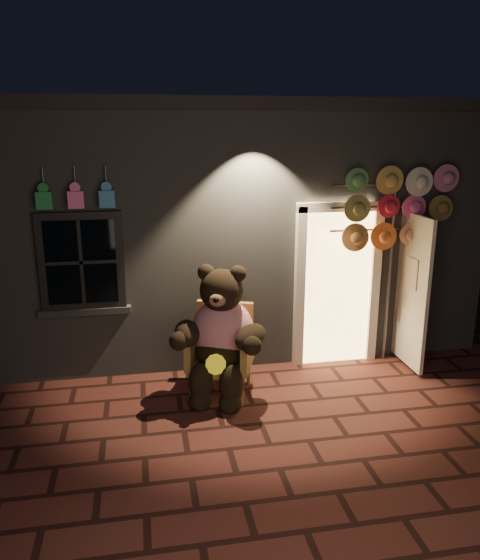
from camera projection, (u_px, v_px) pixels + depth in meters
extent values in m
plane|color=#51251F|center=(261.00, 424.00, 5.93)|extent=(60.00, 60.00, 0.00)
cube|color=slate|center=(211.00, 216.00, 9.27)|extent=(7.00, 5.00, 3.30)
cube|color=black|center=(209.00, 110.00, 8.80)|extent=(7.30, 5.30, 0.16)
cube|color=black|center=(82.00, 261.00, 6.56)|extent=(1.00, 0.10, 1.20)
cube|color=black|center=(81.00, 262.00, 6.53)|extent=(0.82, 0.06, 1.02)
cube|color=slate|center=(86.00, 311.00, 6.73)|extent=(1.10, 0.14, 0.08)
cube|color=#FFCC72|center=(336.00, 287.00, 7.28)|extent=(0.92, 0.10, 2.10)
cube|color=beige|center=(299.00, 290.00, 7.15)|extent=(0.12, 0.12, 2.20)
cube|color=beige|center=(374.00, 286.00, 7.33)|extent=(0.12, 0.12, 2.20)
cube|color=beige|center=(341.00, 207.00, 6.95)|extent=(1.16, 0.12, 0.12)
cube|color=beige|center=(412.00, 292.00, 7.08)|extent=(0.05, 0.80, 2.00)
cube|color=#227F3C|center=(44.00, 201.00, 6.22)|extent=(0.18, 0.07, 0.20)
cylinder|color=#59595E|center=(43.00, 178.00, 6.21)|extent=(0.02, 0.02, 0.25)
cube|color=pink|center=(76.00, 200.00, 6.28)|extent=(0.18, 0.07, 0.20)
cylinder|color=#59595E|center=(75.00, 177.00, 6.27)|extent=(0.02, 0.02, 0.25)
cube|color=teal|center=(107.00, 199.00, 6.34)|extent=(0.18, 0.07, 0.20)
cylinder|color=#59595E|center=(106.00, 177.00, 6.33)|extent=(0.02, 0.02, 0.25)
cube|color=#AE8443|center=(221.00, 364.00, 6.53)|extent=(0.87, 0.84, 0.10)
cube|color=#AE8443|center=(225.00, 328.00, 6.72)|extent=(0.68, 0.31, 0.70)
cube|color=#AE8443|center=(193.00, 348.00, 6.51)|extent=(0.28, 0.59, 0.40)
cube|color=#AE8443|center=(247.00, 351.00, 6.41)|extent=(0.28, 0.59, 0.40)
cylinder|color=#AE8443|center=(191.00, 389.00, 6.37)|extent=(0.05, 0.05, 0.32)
cylinder|color=#AE8443|center=(241.00, 393.00, 6.28)|extent=(0.05, 0.05, 0.32)
cylinder|color=#AE8443|center=(202.00, 369.00, 6.90)|extent=(0.05, 0.05, 0.32)
cylinder|color=#AE8443|center=(249.00, 372.00, 6.80)|extent=(0.05, 0.05, 0.32)
ellipsoid|color=#B3132D|center=(223.00, 330.00, 6.48)|extent=(0.90, 0.81, 0.78)
ellipsoid|color=black|center=(221.00, 351.00, 6.46)|extent=(0.75, 0.70, 0.37)
sphere|color=black|center=(221.00, 290.00, 6.29)|extent=(0.65, 0.65, 0.50)
sphere|color=black|center=(206.00, 272.00, 6.29)|extent=(0.20, 0.20, 0.20)
sphere|color=black|center=(238.00, 274.00, 6.24)|extent=(0.20, 0.20, 0.20)
ellipsoid|color=#8E5D40|center=(217.00, 300.00, 6.08)|extent=(0.23, 0.20, 0.16)
ellipsoid|color=black|center=(187.00, 333.00, 6.30)|extent=(0.28, 0.51, 0.28)
ellipsoid|color=black|center=(251.00, 337.00, 6.18)|extent=(0.55, 0.58, 0.28)
ellipsoid|color=black|center=(201.00, 383.00, 6.24)|extent=(0.28, 0.28, 0.48)
ellipsoid|color=black|center=(231.00, 385.00, 6.19)|extent=(0.28, 0.28, 0.48)
sphere|color=black|center=(200.00, 401.00, 6.23)|extent=(0.26, 0.26, 0.26)
sphere|color=black|center=(230.00, 403.00, 6.18)|extent=(0.26, 0.26, 0.26)
cylinder|color=yellow|center=(216.00, 364.00, 6.15)|extent=(0.26, 0.17, 0.23)
cylinder|color=#59595E|center=(390.00, 268.00, 7.24)|extent=(0.04, 0.04, 2.60)
cylinder|color=#59595E|center=(376.00, 184.00, 6.87)|extent=(1.16, 0.03, 0.03)
cylinder|color=#59595E|center=(374.00, 207.00, 6.95)|extent=(1.16, 0.03, 0.03)
cylinder|color=#59595E|center=(373.00, 230.00, 7.03)|extent=(1.16, 0.03, 0.03)
cylinder|color=#52894E|center=(358.00, 181.00, 6.76)|extent=(0.33, 0.11, 0.33)
cylinder|color=tan|center=(388.00, 181.00, 6.79)|extent=(0.33, 0.11, 0.33)
cylinder|color=beige|center=(418.00, 181.00, 6.83)|extent=(0.33, 0.11, 0.33)
cylinder|color=#C67290|center=(444.00, 180.00, 6.96)|extent=(0.33, 0.11, 0.33)
cylinder|color=olive|center=(357.00, 209.00, 6.82)|extent=(0.33, 0.11, 0.33)
cylinder|color=red|center=(387.00, 208.00, 6.86)|extent=(0.33, 0.11, 0.33)
cylinder|color=#DE538F|center=(413.00, 207.00, 6.98)|extent=(0.33, 0.11, 0.33)
cylinder|color=olive|center=(442.00, 207.00, 7.02)|extent=(0.33, 0.11, 0.33)
cylinder|color=#C07D3C|center=(357.00, 236.00, 6.88)|extent=(0.33, 0.11, 0.33)
cylinder|color=orange|center=(383.00, 234.00, 7.00)|extent=(0.33, 0.11, 0.33)
cylinder|color=#EBA276|center=(412.00, 233.00, 7.04)|extent=(0.33, 0.11, 0.33)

